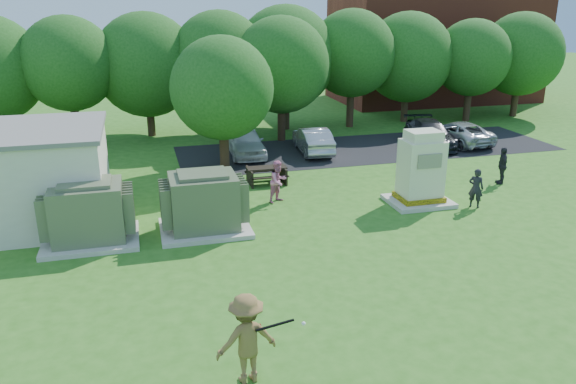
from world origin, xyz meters
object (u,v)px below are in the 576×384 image
object	(u,v)px
generator_cabinet	(421,172)
person_by_generator	(476,188)
car_silver_a	(313,140)
car_silver_b	(458,133)
picnic_table	(267,173)
car_dark	(430,134)
batter	(247,339)
person_walking_right	(502,166)
transformer_right	(204,204)
transformer_left	(88,214)
person_at_picnic	(278,181)
car_white	(245,142)

from	to	relation	value
generator_cabinet	person_by_generator	xyz separation A→B (m)	(1.84, -0.95, -0.50)
car_silver_a	car_silver_b	xyz separation A→B (m)	(8.26, -0.21, -0.05)
picnic_table	car_dark	world-z (taller)	car_dark
car_silver_a	picnic_table	bearing A→B (deg)	55.89
generator_cabinet	batter	distance (m)	12.24
picnic_table	car_silver_b	bearing A→B (deg)	19.66
picnic_table	person_walking_right	size ratio (longest dim) A/B	1.06
transformer_right	batter	bearing A→B (deg)	-91.08
transformer_left	picnic_table	distance (m)	8.30
picnic_table	person_by_generator	world-z (taller)	person_by_generator
picnic_table	car_silver_b	xyz separation A→B (m)	(11.73, 4.19, 0.16)
car_silver_a	batter	bearing A→B (deg)	72.45
transformer_right	person_by_generator	world-z (taller)	transformer_right
transformer_left	transformer_right	xyz separation A→B (m)	(3.70, 0.00, 0.00)
transformer_right	car_dark	world-z (taller)	transformer_right
batter	person_at_picnic	size ratio (longest dim) A/B	1.19
person_by_generator	car_white	world-z (taller)	person_by_generator
person_walking_right	car_silver_a	size ratio (longest dim) A/B	0.40
car_silver_a	car_dark	xyz separation A→B (m)	(6.49, -0.29, 0.01)
batter	car_silver_b	world-z (taller)	batter
person_walking_right	car_white	bearing A→B (deg)	-106.26
transformer_right	person_by_generator	distance (m)	10.18
car_dark	car_silver_b	xyz separation A→B (m)	(1.78, 0.08, -0.06)
transformer_left	car_dark	bearing A→B (deg)	27.21
person_by_generator	picnic_table	bearing A→B (deg)	6.91
car_silver_b	person_by_generator	bearing A→B (deg)	56.33
person_walking_right	car_silver_a	xyz separation A→B (m)	(-6.23, 7.05, -0.13)
transformer_right	person_walking_right	world-z (taller)	transformer_right
car_white	car_silver_a	distance (m)	3.48
person_by_generator	car_silver_b	xyz separation A→B (m)	(4.78, 9.13, -0.15)
batter	car_silver_a	xyz separation A→B (m)	(6.84, 17.21, -0.32)
generator_cabinet	picnic_table	world-z (taller)	generator_cabinet
car_dark	car_silver_b	bearing A→B (deg)	12.69
batter	car_silver_a	world-z (taller)	batter
person_at_picnic	car_white	size ratio (longest dim) A/B	0.40
car_silver_a	transformer_right	bearing A→B (deg)	57.41
car_silver_a	person_by_generator	bearing A→B (deg)	114.61
batter	person_by_generator	distance (m)	12.99
car_white	car_silver_b	bearing A→B (deg)	-1.53
person_at_picnic	car_silver_b	bearing A→B (deg)	-1.52
person_at_picnic	car_silver_a	size ratio (longest dim) A/B	0.41
generator_cabinet	batter	world-z (taller)	generator_cabinet
transformer_right	person_by_generator	bearing A→B (deg)	-2.10
transformer_right	car_silver_a	world-z (taller)	transformer_right
transformer_right	batter	distance (m)	8.24
generator_cabinet	car_dark	xyz separation A→B (m)	(4.84, 8.10, -0.58)
person_at_picnic	transformer_left	bearing A→B (deg)	166.89
person_walking_right	car_silver_a	world-z (taller)	person_walking_right
generator_cabinet	picnic_table	bearing A→B (deg)	142.06
batter	car_silver_a	bearing A→B (deg)	-119.20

